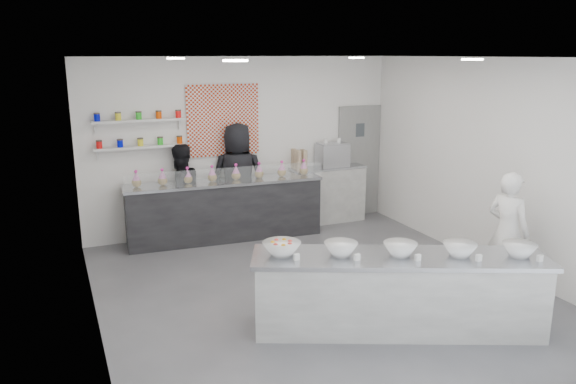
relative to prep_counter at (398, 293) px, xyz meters
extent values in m
plane|color=#515156|center=(-0.35, 1.30, -0.44)|extent=(6.00, 6.00, 0.00)
plane|color=white|center=(-0.35, 1.30, 2.56)|extent=(6.00, 6.00, 0.00)
plane|color=white|center=(-0.35, 4.30, 1.06)|extent=(5.50, 0.00, 5.50)
plane|color=white|center=(-3.10, 1.30, 1.06)|extent=(0.00, 6.00, 6.00)
plane|color=white|center=(2.40, 1.30, 1.06)|extent=(0.00, 6.00, 6.00)
cube|color=gray|center=(1.95, 4.27, 0.61)|extent=(0.88, 0.04, 2.10)
cube|color=#A92203|center=(-0.70, 4.27, 1.51)|extent=(1.25, 0.03, 1.20)
cube|color=silver|center=(-2.10, 4.20, 1.16)|extent=(1.45, 0.22, 0.04)
cube|color=silver|center=(-2.10, 4.20, 1.58)|extent=(1.45, 0.22, 0.04)
cylinder|color=white|center=(-1.75, 0.30, 2.54)|extent=(0.24, 0.24, 0.02)
cylinder|color=white|center=(1.05, 0.30, 2.54)|extent=(0.24, 0.24, 0.02)
cylinder|color=white|center=(-1.75, 2.90, 2.54)|extent=(0.24, 0.24, 0.02)
cylinder|color=white|center=(1.05, 2.90, 2.54)|extent=(0.24, 0.24, 0.02)
cube|color=#979793|center=(0.00, 0.00, 0.00)|extent=(3.26, 2.00, 0.89)
cube|color=black|center=(-0.84, 3.83, 0.06)|extent=(3.28, 0.81, 1.01)
cube|color=white|center=(-0.86, 3.55, 0.70)|extent=(3.20, 0.22, 0.27)
cube|color=#979793|center=(1.20, 4.08, 0.07)|extent=(1.39, 0.44, 1.03)
cube|color=#93969E|center=(1.28, 4.08, 0.80)|extent=(0.55, 0.38, 0.42)
imported|color=white|center=(1.94, 0.40, 0.35)|extent=(0.52, 0.66, 1.59)
imported|color=black|center=(-1.52, 4.08, 0.37)|extent=(0.93, 0.82, 1.62)
imported|color=black|center=(-0.51, 4.08, 0.52)|extent=(1.09, 0.88, 1.92)
camera|label=1|loc=(-3.42, -4.86, 2.60)|focal=35.00mm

